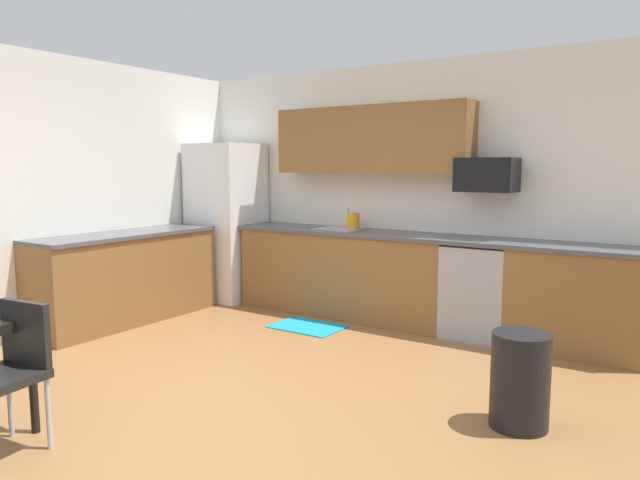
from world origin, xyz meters
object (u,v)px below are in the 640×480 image
(oven_range, at_px, (479,289))
(trash_bin, at_px, (520,380))
(chair_near_table, at_px, (10,365))
(kettle, at_px, (353,222))
(refrigerator, at_px, (227,222))
(microwave, at_px, (487,175))

(oven_range, height_order, trash_bin, oven_range)
(chair_near_table, relative_size, kettle, 4.25)
(chair_near_table, bearing_deg, trash_bin, 39.22)
(trash_bin, height_order, kettle, kettle)
(trash_bin, xyz_separation_m, kettle, (-2.28, 1.85, 0.72))
(chair_near_table, relative_size, trash_bin, 1.42)
(refrigerator, bearing_deg, oven_range, 1.46)
(microwave, xyz_separation_m, trash_bin, (0.85, -1.90, -1.24))
(trash_bin, bearing_deg, oven_range, 115.38)
(refrigerator, xyz_separation_m, oven_range, (3.14, 0.08, -0.49))
(refrigerator, distance_m, trash_bin, 4.40)
(oven_range, height_order, microwave, microwave)
(microwave, bearing_deg, trash_bin, -65.80)
(oven_range, bearing_deg, chair_near_table, -111.80)
(trash_bin, bearing_deg, chair_near_table, -140.78)
(refrigerator, bearing_deg, kettle, 4.33)
(microwave, height_order, trash_bin, microwave)
(microwave, relative_size, trash_bin, 0.90)
(refrigerator, bearing_deg, chair_near_table, -65.31)
(oven_range, bearing_deg, microwave, 90.00)
(microwave, relative_size, chair_near_table, 0.64)
(kettle, bearing_deg, microwave, 2.01)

